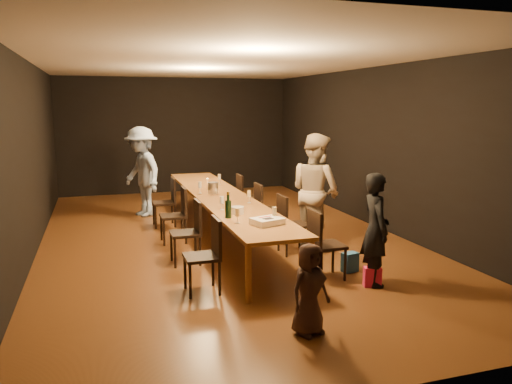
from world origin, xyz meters
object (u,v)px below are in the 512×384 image
object	(u,v)px
chair_left_1	(185,232)
birthday_cake	(267,221)
chair_left_2	(173,215)
ice_bucket	(213,188)
chair_right_0	(327,244)
woman_birthday	(376,229)
chair_right_2	(268,209)
champagne_bottle	(228,205)
woman_tan	(315,191)
plate_stack	(237,210)
chair_right_3	(249,197)
man_blue	(142,172)
chair_left_0	(202,256)
table	(222,199)
chair_right_1	(294,224)
chair_left_3	(164,202)
child	(310,289)

from	to	relation	value
chair_left_1	birthday_cake	world-z (taller)	chair_left_1
chair_left_2	ice_bucket	size ratio (longest dim) A/B	4.62
chair_right_0	woman_birthday	distance (m)	0.68
chair_right_2	champagne_bottle	world-z (taller)	champagne_bottle
chair_left_2	woman_tan	world-z (taller)	woman_tan
chair_right_0	chair_left_1	bearing A→B (deg)	-125.22
chair_left_1	chair_left_2	bearing A→B (deg)	0.00
chair_right_0	woman_tan	distance (m)	1.58
chair_left_1	plate_stack	xyz separation A→B (m)	(0.72, -0.27, 0.34)
chair_right_3	man_blue	bearing A→B (deg)	-117.85
chair_right_0	chair_right_3	xyz separation A→B (m)	(0.00, 3.60, 0.00)
chair_right_2	chair_left_0	distance (m)	2.94
chair_right_2	woman_tan	size ratio (longest dim) A/B	0.50
man_blue	ice_bucket	world-z (taller)	man_blue
table	chair_right_1	bearing A→B (deg)	-54.69
birthday_cake	chair_left_1	bearing A→B (deg)	114.88
table	birthday_cake	distance (m)	2.21
chair_left_1	birthday_cake	bearing A→B (deg)	-137.83
chair_left_3	chair_left_2	bearing A→B (deg)	-180.00
child	birthday_cake	distance (m)	1.67
chair_left_3	woman_tan	bearing A→B (deg)	-134.90
birthday_cake	chair_left_3	bearing A→B (deg)	87.75
chair_left_3	child	bearing A→B (deg)	-170.93
chair_right_3	chair_left_3	bearing A→B (deg)	-90.00
child	chair_right_2	bearing A→B (deg)	56.71
chair_left_2	plate_stack	xyz separation A→B (m)	(0.72, -1.47, 0.34)
plate_stack	champagne_bottle	bearing A→B (deg)	-132.06
woman_birthday	woman_tan	size ratio (longest dim) A/B	0.79
man_blue	table	bearing A→B (deg)	4.17
chair_left_2	woman_tan	size ratio (longest dim) A/B	0.50
chair_left_0	champagne_bottle	world-z (taller)	champagne_bottle
child	chair_right_0	bearing A→B (deg)	38.15
birthday_cake	champagne_bottle	bearing A→B (deg)	108.72
chair_left_0	man_blue	size ratio (longest dim) A/B	0.50
chair_left_3	woman_tan	size ratio (longest dim) A/B	0.50
chair_left_0	man_blue	bearing A→B (deg)	3.69
chair_left_0	woman_tan	xyz separation A→B (m)	(2.17, 1.44, 0.46)
chair_left_2	woman_tan	distance (m)	2.42
man_blue	champagne_bottle	size ratio (longest dim) A/B	5.01
chair_right_2	woman_birthday	bearing A→B (deg)	9.80
chair_left_3	chair_right_1	bearing A→B (deg)	-144.69
table	woman_tan	bearing A→B (deg)	-36.10
chair_right_0	chair_left_2	world-z (taller)	same
chair_left_1	chair_left_2	xyz separation A→B (m)	(0.00, 1.20, 0.00)
man_blue	child	bearing A→B (deg)	-12.56
chair_left_3	birthday_cake	distance (m)	3.55
table	champagne_bottle	distance (m)	1.72
man_blue	child	size ratio (longest dim) A/B	1.97
chair_left_0	chair_left_1	distance (m)	1.20
chair_right_2	chair_left_0	xyz separation A→B (m)	(-1.70, -2.40, 0.00)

